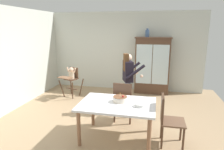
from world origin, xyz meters
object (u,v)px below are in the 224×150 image
Objects in this scene: dining_chair_right_end at (167,117)px; ceramic_vase at (147,33)px; serving_bowl at (140,105)px; adult_person at (128,75)px; birthday_cake at (120,99)px; dining_table at (117,108)px; dining_chair_far_side at (123,99)px; high_chair_with_toddler at (71,77)px; china_cabinet at (152,65)px.

ceramic_vase is at bearing 10.07° from dining_chair_right_end.
serving_bowl is 0.19× the size of dining_chair_right_end.
adult_person reaches higher than birthday_cake.
dining_chair_far_side reaches higher than dining_table.
ceramic_vase is 1.50× the size of serving_bowl.
high_chair_with_toddler is 0.99× the size of dining_chair_right_end.
high_chair_with_toddler is (-2.49, -0.93, -0.29)m from china_cabinet.
serving_bowl is 0.56m from dining_chair_right_end.
china_cabinet is at bearing 79.60° from birthday_cake.
adult_person reaches higher than dining_chair_right_end.
serving_bowl is at bearing -23.51° from birthday_cake.
dining_table is (-0.59, -3.09, -0.29)m from china_cabinet.
serving_bowl is (0.05, -3.17, -1.22)m from ceramic_vase.
dining_chair_right_end is at bearing 144.62° from dining_chair_far_side.
dining_chair_right_end is at bearing -83.39° from china_cabinet.
dining_chair_far_side is at bearing 89.97° from dining_table.
ceramic_vase is 0.96× the size of birthday_cake.
china_cabinet is 1.22× the size of adult_person.
high_chair_with_toddler is at bearing -159.57° from china_cabinet.
birthday_cake is at bearing 156.49° from serving_bowl.
dining_chair_right_end is (0.36, -3.09, -0.38)m from china_cabinet.
dining_chair_far_side is at bearing 93.50° from birthday_cake.
dining_chair_right_end is (0.51, 0.07, -0.21)m from serving_bowl.
china_cabinet is at bearing 37.28° from high_chair_with_toddler.
dining_chair_far_side is (-0.04, 0.63, -0.24)m from birthday_cake.
dining_chair_far_side is at bearing -20.25° from high_chair_with_toddler.
ceramic_vase is at bearing 83.38° from birthday_cake.
high_chair_with_toddler is 0.62× the size of adult_person.
ceramic_vase is at bearing -96.89° from dining_chair_far_side.
china_cabinet reaches higher than dining_chair_right_end.
ceramic_vase is 3.40m from serving_bowl.
serving_bowl is (0.42, -1.46, -0.20)m from adult_person.
dining_table is at bearing -112.05° from birthday_cake.
high_chair_with_toddler is 2.84m from birthday_cake.
dining_chair_far_side is (-0.59, -2.36, -0.38)m from china_cabinet.
serving_bowl reaches higher than dining_table.
dining_chair_far_side reaches higher than serving_bowl.
adult_person is 1.30m from birthday_cake.
ceramic_vase reaches higher than china_cabinet.
birthday_cake is 0.94m from dining_chair_right_end.
adult_person is 1.59× the size of dining_chair_far_side.
dining_chair_right_end is (0.56, -3.10, -1.43)m from ceramic_vase.
adult_person is at bearing -89.22° from dining_chair_far_side.
serving_bowl is 0.19× the size of dining_chair_far_side.
dining_chair_far_side reaches higher than birthday_cake.
ceramic_vase is 2.80m from high_chair_with_toddler.
dining_chair_right_end reaches higher than high_chair_with_toddler.
high_chair_with_toddler is at bearing 52.50° from dining_chair_right_end.
dining_chair_far_side is (0.00, 0.73, -0.09)m from dining_table.
dining_table is (1.90, -2.16, -0.00)m from high_chair_with_toddler.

